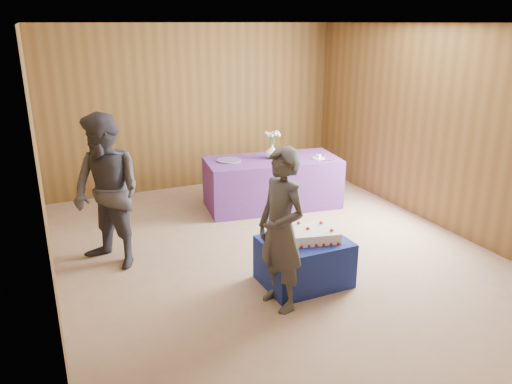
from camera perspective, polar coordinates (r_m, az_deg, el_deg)
ground at (r=6.23m, az=1.93°, el=-6.93°), size 6.00×6.00×0.00m
room_shell at (r=5.68m, az=2.13°, el=9.68°), size 5.04×6.04×2.72m
cake_table at (r=5.48m, az=5.52°, el=-7.89°), size 0.91×0.71×0.50m
serving_table at (r=7.64m, az=1.87°, el=1.08°), size 2.11×1.17×0.75m
sheet_cake at (r=5.38m, az=5.83°, el=-4.79°), size 0.75×0.59×0.15m
vase at (r=7.54m, az=1.85°, el=4.65°), size 0.25×0.25×0.21m
flower_spray at (r=7.48m, az=1.87°, el=6.63°), size 0.25×0.25×0.19m
platter at (r=7.43m, az=-3.10°, el=3.63°), size 0.49×0.49×0.02m
plate at (r=7.61m, az=7.13°, el=3.86°), size 0.24×0.24×0.01m
cake_slice at (r=7.61m, az=7.15°, el=4.11°), size 0.08×0.08×0.07m
knife at (r=7.50m, az=8.04°, el=3.56°), size 0.26×0.06×0.00m
guest_left at (r=4.80m, az=2.90°, el=-4.38°), size 0.50×0.66×1.63m
guest_right at (r=5.83m, az=-16.66°, el=-0.07°), size 1.05×1.10×1.79m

